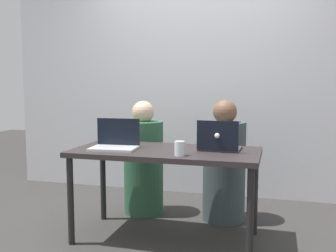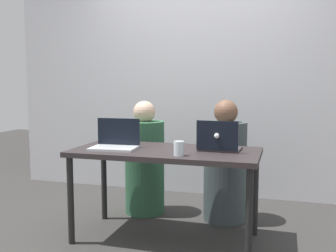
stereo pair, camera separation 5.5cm
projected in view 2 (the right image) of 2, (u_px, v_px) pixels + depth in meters
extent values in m
plane|color=#353332|center=(166.00, 239.00, 3.18)|extent=(12.00, 12.00, 0.00)
cube|color=silver|center=(202.00, 91.00, 4.40)|extent=(4.50, 0.10, 2.33)
cube|color=#2D2627|center=(166.00, 152.00, 3.10)|extent=(1.46, 0.69, 0.04)
cylinder|color=black|center=(71.00, 200.00, 3.05)|extent=(0.05, 0.05, 0.69)
cylinder|color=black|center=(249.00, 218.00, 2.67)|extent=(0.05, 0.05, 0.69)
cylinder|color=black|center=(104.00, 182.00, 3.61)|extent=(0.05, 0.05, 0.69)
cylinder|color=black|center=(255.00, 194.00, 3.23)|extent=(0.05, 0.05, 0.69)
cylinder|color=#306041|center=(145.00, 167.00, 3.79)|extent=(0.40, 0.40, 0.89)
sphere|color=beige|center=(144.00, 112.00, 3.74)|extent=(0.21, 0.21, 0.21)
cylinder|color=#404D4E|center=(225.00, 171.00, 3.57)|extent=(0.44, 0.44, 0.91)
sphere|color=brown|center=(226.00, 112.00, 3.51)|extent=(0.22, 0.22, 0.22)
cube|color=silver|center=(114.00, 148.00, 3.11)|extent=(0.37, 0.26, 0.02)
cube|color=black|center=(119.00, 132.00, 3.21)|extent=(0.36, 0.04, 0.22)
sphere|color=white|center=(119.00, 131.00, 3.23)|extent=(0.04, 0.04, 0.04)
cube|color=#3C363C|center=(220.00, 149.00, 3.09)|extent=(0.33, 0.25, 0.02)
cube|color=black|center=(217.00, 136.00, 2.95)|extent=(0.32, 0.02, 0.22)
sphere|color=white|center=(217.00, 136.00, 2.94)|extent=(0.04, 0.04, 0.04)
cylinder|color=silver|center=(179.00, 148.00, 2.83)|extent=(0.08, 0.08, 0.11)
cylinder|color=silver|center=(179.00, 152.00, 2.83)|extent=(0.07, 0.07, 0.06)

